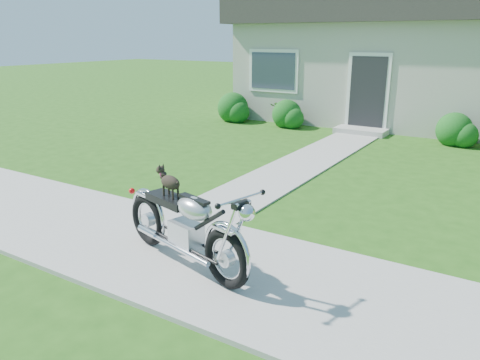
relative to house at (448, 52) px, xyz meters
The scene contains 7 objects.
ground 12.19m from the house, 89.99° to the right, with size 80.00×80.00×0.00m, color #235114.
sidewalk 12.18m from the house, 89.99° to the right, with size 24.00×2.20×0.04m, color #9E9B93.
walkway 7.47m from the house, 102.09° to the right, with size 1.20×8.00×0.03m, color #9E9B93.
house is the anchor object (origin of this frame).
shrub_row 3.91m from the house, 86.11° to the right, with size 11.60×1.05×1.05m.
potted_plant_left 5.58m from the house, 139.23° to the right, with size 0.61×0.53×0.68m, color #245015.
motorcycle_with_dog 12.37m from the house, 93.26° to the right, with size 2.18×0.87×1.11m.
Camera 1 is at (2.45, -4.13, 2.60)m, focal length 35.00 mm.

